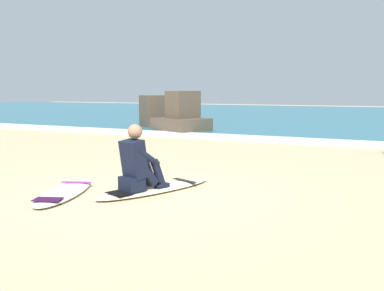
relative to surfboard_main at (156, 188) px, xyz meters
The scene contains 7 objects.
ground_plane 0.25m from the surfboard_main, 90.91° to the right, with size 80.00×80.00×0.00m, color #CCB584.
sea 20.77m from the surfboard_main, 90.01° to the left, with size 80.00×28.00×0.10m, color teal.
breaking_foam 7.07m from the surfboard_main, 90.03° to the left, with size 80.00×0.90×0.11m, color white.
surfboard_main is the anchor object (origin of this frame).
surfer_seated 0.51m from the surfboard_main, 109.20° to the right, with size 0.54×0.77×0.95m.
surfboard_spare_near 1.33m from the surfboard_main, 143.09° to the right, with size 1.15×1.87×0.08m.
rock_outcrop_distant 9.83m from the surfboard_main, 117.83° to the left, with size 3.48×3.14×1.48m.
Camera 1 is at (3.39, -5.27, 1.49)m, focal length 41.12 mm.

